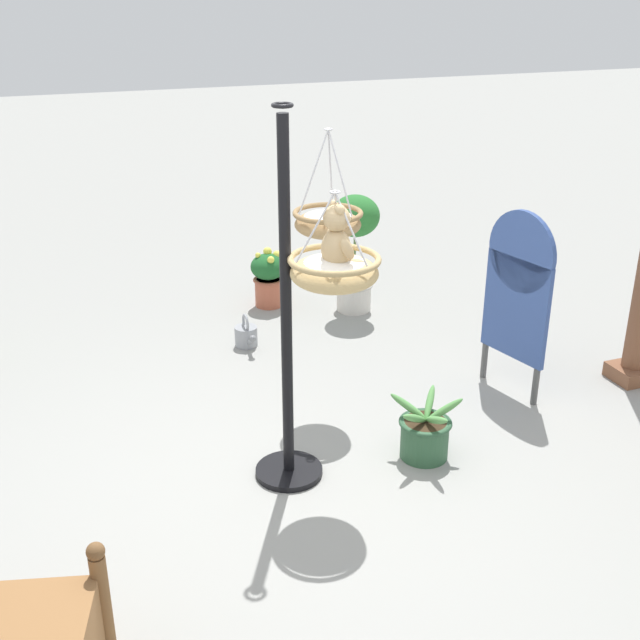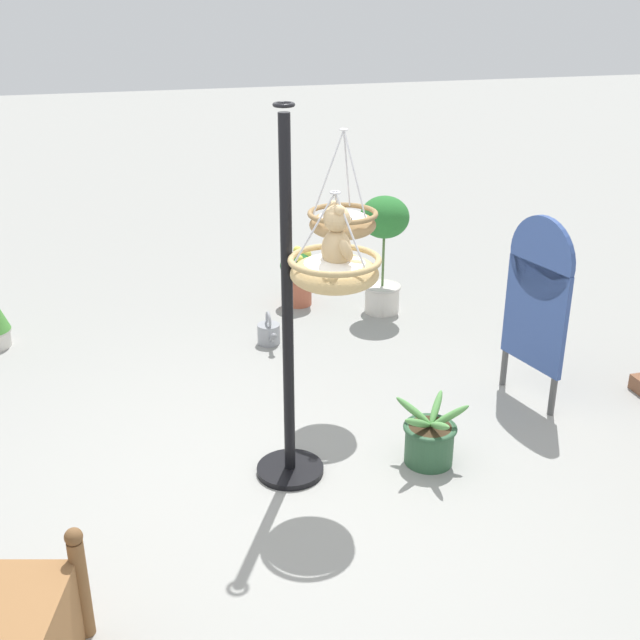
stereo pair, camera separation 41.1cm
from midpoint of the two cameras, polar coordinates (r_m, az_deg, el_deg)
ground_plane at (r=5.25m, az=1.66°, el=-11.43°), size 40.00×40.00×0.00m
display_pole_central at (r=4.94m, az=0.10°, el=-3.89°), size 0.44×0.44×2.38m
hanging_basket_with_teddy at (r=4.60m, az=3.61°, el=3.50°), size 0.54×0.54×0.58m
teddy_bear at (r=4.55m, az=3.92°, el=5.61°), size 0.28×0.25×0.40m
hanging_basket_left_high at (r=5.65m, az=3.74°, el=6.99°), size 0.50×0.50×0.76m
potted_plant_fern_front at (r=7.54m, az=6.17°, el=5.60°), size 0.46×0.46×1.15m
potted_plant_tall_leafy at (r=5.41m, az=10.07°, el=-8.48°), size 0.49×0.51×0.44m
potted_plant_small_succulent at (r=7.82m, az=-0.10°, el=3.20°), size 0.35×0.35×0.59m
display_sign_board at (r=6.07m, az=17.24°, el=1.71°), size 0.61×0.18×1.46m
watering_can at (r=7.03m, az=-2.02°, el=-0.97°), size 0.35×0.20×0.30m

